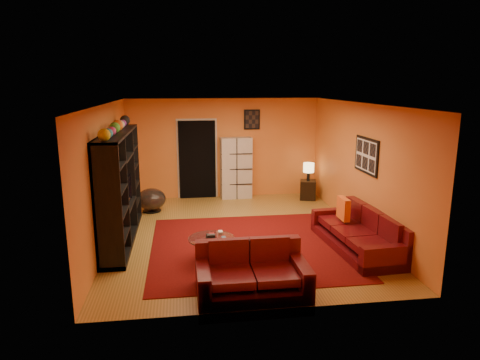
{
  "coord_description": "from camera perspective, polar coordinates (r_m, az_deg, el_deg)",
  "views": [
    {
      "loc": [
        -1.08,
        -8.12,
        2.98
      ],
      "look_at": [
        0.04,
        0.1,
        1.09
      ],
      "focal_mm": 32.0,
      "sensor_mm": 36.0,
      "label": 1
    }
  ],
  "objects": [
    {
      "name": "wall_art_back",
      "position": [
        11.29,
        1.6,
        8.07
      ],
      "size": [
        0.42,
        0.03,
        0.52
      ],
      "primitive_type": "cube",
      "color": "black",
      "rests_on": "wall_back"
    },
    {
      "name": "wall_front",
      "position": [
        5.5,
        3.98,
        -5.02
      ],
      "size": [
        6.0,
        0.0,
        6.0
      ],
      "primitive_type": "plane",
      "rotation": [
        -1.57,
        0.0,
        0.0
      ],
      "color": "orange",
      "rests_on": "floor"
    },
    {
      "name": "storage_cabinet",
      "position": [
        11.22,
        -0.53,
        1.61
      ],
      "size": [
        0.82,
        0.4,
        1.61
      ],
      "primitive_type": "cube",
      "rotation": [
        0.0,
        0.0,
        0.05
      ],
      "color": "beige",
      "rests_on": "floor"
    },
    {
      "name": "rug",
      "position": [
        8.08,
        1.2,
        -8.79
      ],
      "size": [
        3.6,
        3.6,
        0.01
      ],
      "primitive_type": "cube",
      "color": "#4F0909",
      "rests_on": "floor"
    },
    {
      "name": "loveseat",
      "position": [
        6.38,
        1.5,
        -12.2
      ],
      "size": [
        1.6,
        0.96,
        0.85
      ],
      "rotation": [
        0.0,
        0.0,
        1.58
      ],
      "color": "#4A090F",
      "rests_on": "rug"
    },
    {
      "name": "tv",
      "position": [
        8.49,
        -15.28,
        -1.38
      ],
      "size": [
        0.86,
        0.11,
        0.49
      ],
      "primitive_type": "imported",
      "rotation": [
        0.0,
        0.0,
        1.57
      ],
      "color": "black",
      "rests_on": "entertainment_unit"
    },
    {
      "name": "wall_left",
      "position": [
        8.41,
        -17.31,
        0.69
      ],
      "size": [
        0.0,
        6.0,
        6.0
      ],
      "primitive_type": "plane",
      "rotation": [
        1.57,
        0.0,
        1.57
      ],
      "color": "orange",
      "rests_on": "floor"
    },
    {
      "name": "ceiling",
      "position": [
        8.2,
        -0.19,
        10.14
      ],
      "size": [
        6.0,
        6.0,
        0.0
      ],
      "primitive_type": "plane",
      "rotation": [
        3.14,
        0.0,
        0.0
      ],
      "color": "white",
      "rests_on": "wall_back"
    },
    {
      "name": "throw_pillow",
      "position": [
        8.45,
        13.63,
        -3.72
      ],
      "size": [
        0.12,
        0.42,
        0.42
      ],
      "primitive_type": "cube",
      "color": "orange",
      "rests_on": "sofa"
    },
    {
      "name": "entertainment_unit",
      "position": [
        8.43,
        -15.7,
        -0.92
      ],
      "size": [
        0.45,
        3.0,
        2.1
      ],
      "primitive_type": "cube",
      "color": "black",
      "rests_on": "floor"
    },
    {
      "name": "coffee_table",
      "position": [
        7.36,
        -3.8,
        -8.08
      ],
      "size": [
        0.8,
        0.8,
        0.4
      ],
      "rotation": [
        0.0,
        0.0,
        -0.16
      ],
      "color": "silver",
      "rests_on": "floor"
    },
    {
      "name": "floor",
      "position": [
        8.72,
        -0.18,
        -7.19
      ],
      "size": [
        6.0,
        6.0,
        0.0
      ],
      "primitive_type": "plane",
      "color": "olive",
      "rests_on": "ground"
    },
    {
      "name": "wall_right",
      "position": [
        9.03,
        15.74,
        1.6
      ],
      "size": [
        0.0,
        6.0,
        6.0
      ],
      "primitive_type": "plane",
      "rotation": [
        1.57,
        0.0,
        -1.57
      ],
      "color": "orange",
      "rests_on": "floor"
    },
    {
      "name": "wall_back",
      "position": [
        11.3,
        -2.2,
        4.24
      ],
      "size": [
        6.0,
        0.0,
        6.0
      ],
      "primitive_type": "plane",
      "rotation": [
        1.57,
        0.0,
        0.0
      ],
      "color": "orange",
      "rests_on": "floor"
    },
    {
      "name": "sofa",
      "position": [
        8.2,
        15.96,
        -6.9
      ],
      "size": [
        1.08,
        2.32,
        0.85
      ],
      "rotation": [
        0.0,
        0.0,
        0.07
      ],
      "color": "#4A090F",
      "rests_on": "rug"
    },
    {
      "name": "wall_art_right",
      "position": [
        8.71,
        16.52,
        3.15
      ],
      "size": [
        0.03,
        1.0,
        0.7
      ],
      "primitive_type": "cube",
      "color": "black",
      "rests_on": "wall_right"
    },
    {
      "name": "bowl_chair",
      "position": [
        10.32,
        -11.73,
        -2.54
      ],
      "size": [
        0.68,
        0.68,
        0.55
      ],
      "color": "black",
      "rests_on": "floor"
    },
    {
      "name": "side_table",
      "position": [
        11.33,
        9.04,
        -1.3
      ],
      "size": [
        0.49,
        0.49,
        0.5
      ],
      "primitive_type": "cube",
      "rotation": [
        0.0,
        0.0,
        -0.28
      ],
      "color": "black",
      "rests_on": "floor"
    },
    {
      "name": "doorway",
      "position": [
        11.26,
        -5.72,
        2.71
      ],
      "size": [
        0.95,
        0.1,
        2.04
      ],
      "primitive_type": "cube",
      "color": "black",
      "rests_on": "floor"
    },
    {
      "name": "table_lamp",
      "position": [
        11.21,
        9.14,
        1.56
      ],
      "size": [
        0.28,
        0.28,
        0.47
      ],
      "color": "black",
      "rests_on": "side_table"
    }
  ]
}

